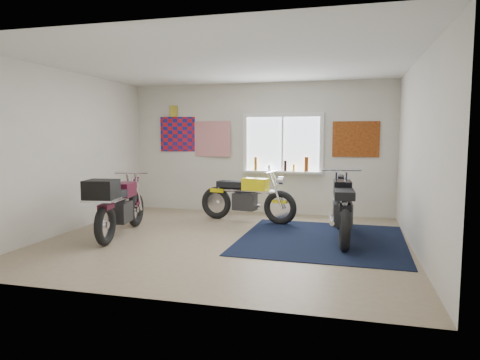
% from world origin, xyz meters
% --- Properties ---
extents(ground, '(5.50, 5.50, 0.00)m').
position_xyz_m(ground, '(0.00, 0.00, 0.00)').
color(ground, '#9E896B').
rests_on(ground, ground).
extents(room_shell, '(5.50, 5.50, 5.50)m').
position_xyz_m(room_shell, '(0.00, 0.00, 1.64)').
color(room_shell, white).
rests_on(room_shell, ground).
extents(navy_rug, '(2.57, 2.67, 0.01)m').
position_xyz_m(navy_rug, '(1.45, 0.39, 0.01)').
color(navy_rug, black).
rests_on(navy_rug, ground).
extents(window_assembly, '(1.66, 0.17, 1.26)m').
position_xyz_m(window_assembly, '(0.50, 2.47, 1.37)').
color(window_assembly, white).
rests_on(window_assembly, room_shell).
extents(oil_bottles, '(1.13, 0.09, 0.30)m').
position_xyz_m(oil_bottles, '(0.59, 2.40, 1.03)').
color(oil_bottles, brown).
rests_on(oil_bottles, window_assembly).
extents(flag_display, '(1.60, 0.10, 1.17)m').
position_xyz_m(flag_display, '(-1.90, 2.48, 2.15)').
color(flag_display, red).
rests_on(flag_display, room_shell).
extents(triumph_poster, '(0.90, 0.03, 0.70)m').
position_xyz_m(triumph_poster, '(1.95, 2.48, 1.55)').
color(triumph_poster, '#A54C14').
rests_on(triumph_poster, room_shell).
extents(yellow_triumph, '(1.94, 0.62, 0.98)m').
position_xyz_m(yellow_triumph, '(-0.03, 1.50, 0.43)').
color(yellow_triumph, black).
rests_on(yellow_triumph, ground).
extents(black_chrome_bike, '(0.64, 2.09, 1.07)m').
position_xyz_m(black_chrome_bike, '(1.75, 0.52, 0.47)').
color(black_chrome_bike, black).
rests_on(black_chrome_bike, navy_rug).
extents(maroon_tourer, '(0.74, 1.97, 1.00)m').
position_xyz_m(maroon_tourer, '(-1.73, -0.23, 0.52)').
color(maroon_tourer, black).
rests_on(maroon_tourer, ground).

